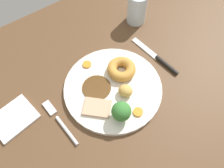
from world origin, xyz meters
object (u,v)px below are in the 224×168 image
Objects in this scene: yorkshire_pudding at (121,69)px; roast_potato_left at (126,91)px; meat_slice_main at (97,108)px; carrot_coin_front at (87,64)px; carrot_coin_back at (138,112)px; knife at (158,59)px; fork at (59,121)px; broccoli_floret at (121,111)px; dinner_plate at (112,87)px; folded_napkin at (14,118)px; water_glass at (137,8)px.

roast_potato_left is (-3.45, -6.32, 0.11)cm from yorkshire_pudding.
carrot_coin_front is (5.52, 13.40, -0.16)cm from meat_slice_main.
carrot_coin_back is (-0.83, -6.46, -1.24)cm from roast_potato_left.
knife is at bearing 31.57° from carrot_coin_back.
knife is at bearing 6.94° from meat_slice_main.
fork is (-15.29, -10.13, -1.25)cm from carrot_coin_front.
carrot_coin_front and carrot_coin_back have the same top height.
broccoli_floret is (-1.88, -18.98, 2.93)cm from carrot_coin_front.
dinner_plate is 27.42cm from folded_napkin.
yorkshire_pudding reaches higher than knife.
yorkshire_pudding is 1.42× the size of broccoli_floret.
broccoli_floret reaches higher than knife.
broccoli_floret is at bearing -137.45° from roast_potato_left.
meat_slice_main is at bearing 91.99° from knife.
roast_potato_left reaches higher than fork.
knife is (21.14, 8.60, -4.12)cm from broccoli_floret.
carrot_coin_back is 0.14× the size of knife.
yorkshire_pudding is 0.44× the size of knife.
carrot_coin_back is at bearing -83.28° from carrot_coin_front.
fork is at bearing 84.63° from knife.
knife is (17.54, -0.20, -0.25)cm from dinner_plate.
water_glass reaches higher than meat_slice_main.
broccoli_floret is at bearing -135.41° from water_glass.
carrot_coin_back is at bearing -128.47° from water_glass.
fork is 34.55cm from knife.
yorkshire_pudding is 23.29cm from water_glass.
yorkshire_pudding is at bearing 61.41° from roast_potato_left.
meat_slice_main is at bearing -29.96° from folded_napkin.
folded_napkin is (-19.06, 10.99, -1.40)cm from meat_slice_main.
roast_potato_left is 19.18cm from fork.
roast_potato_left reaches higher than meat_slice_main.
knife is (16.82, 10.34, -1.21)cm from carrot_coin_back.
broccoli_floret is 0.56× the size of water_glass.
knife is at bearing -28.32° from carrot_coin_front.
folded_napkin is at bearing 145.88° from carrot_coin_back.
folded_napkin is at bearing 150.04° from meat_slice_main.
dinner_plate is at bearing -16.46° from folded_napkin.
fork is at bearing -156.71° from water_glass.
carrot_coin_front is 0.17× the size of fork.
fork is (-18.56, 4.13, -2.52)cm from roast_potato_left.
folded_napkin is (-27.02, 18.31, -1.26)cm from carrot_coin_back.
dinner_plate is 1.80× the size of fork.
roast_potato_left reaches higher than yorkshire_pudding.
water_glass is (22.72, 17.16, 4.49)cm from dinner_plate.
knife is at bearing 13.61° from roast_potato_left.
carrot_coin_front is at bearing -60.03° from fork.
broccoli_floret reaches higher than meat_slice_main.
water_glass is at bearing 34.21° from meat_slice_main.
dinner_plate is 3.82× the size of meat_slice_main.
meat_slice_main is 22.04cm from folded_napkin.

